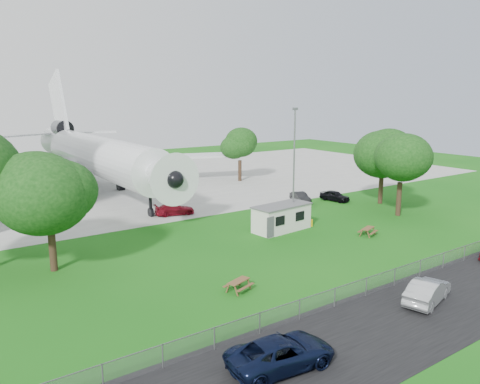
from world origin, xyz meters
TOP-DOWN VIEW (x-y plane):
  - ground at (0.00, 0.00)m, footprint 160.00×160.00m
  - asphalt_strip at (0.00, -13.00)m, footprint 120.00×8.00m
  - concrete_apron at (0.00, 38.00)m, footprint 120.00×46.00m
  - airliner at (-2.00, 35.86)m, footprint 46.36×47.73m
  - site_cabin at (6.51, 5.94)m, footprint 6.87×3.29m
  - picnic_west at (-5.57, -3.90)m, footprint 2.19×2.00m
  - picnic_east at (12.17, -0.24)m, footprint 2.19×2.00m
  - fence at (0.00, -9.50)m, footprint 58.00×0.04m
  - lamp_mast at (8.20, 6.20)m, footprint 0.16×0.16m
  - tree_west_small at (-15.07, 7.42)m, footprint 6.98×6.98m
  - tree_east_front at (21.11, 2.98)m, footprint 6.50×6.50m
  - tree_east_back at (24.38, 8.09)m, footprint 7.63×7.63m
  - tree_far_apron at (19.02, 31.23)m, footprint 5.59×5.59m
  - car_centre_sedan at (3.44, -12.46)m, footprint 5.01×2.86m
  - car_west_estate at (-9.18, -12.79)m, footprint 5.85×3.19m
  - car_ne_hatch at (20.71, 12.34)m, footprint 2.30×4.15m
  - car_ne_sedan at (16.48, 14.18)m, footprint 2.49×4.18m
  - car_apron_van at (0.50, 17.60)m, footprint 4.78×2.74m

SIDE VIEW (x-z plane):
  - ground at x=0.00m, z-range 0.00..0.00m
  - picnic_west at x=-5.57m, z-range -0.38..0.38m
  - picnic_east at x=12.17m, z-range -0.38..0.38m
  - fence at x=0.00m, z-range -0.65..0.65m
  - asphalt_strip at x=0.00m, z-range 0.00..0.02m
  - concrete_apron at x=0.00m, z-range 0.00..0.03m
  - car_ne_sedan at x=16.48m, z-range 0.00..1.30m
  - car_apron_van at x=0.50m, z-range 0.00..1.30m
  - car_ne_hatch at x=20.71m, z-range 0.00..1.34m
  - car_west_estate at x=-9.18m, z-range 0.00..1.56m
  - car_centre_sedan at x=3.44m, z-range 0.00..1.56m
  - site_cabin at x=6.51m, z-range 0.00..2.62m
  - airliner at x=-2.00m, z-range -3.57..14.11m
  - tree_far_apron at x=19.02m, z-range 1.42..9.91m
  - lamp_mast at x=8.20m, z-range 0.00..12.00m
  - tree_west_small at x=-15.07m, z-range 1.31..10.93m
  - tree_east_back at x=24.38m, z-range 1.21..11.28m
  - tree_east_front at x=21.11m, z-range 1.62..11.41m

